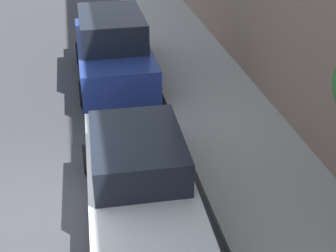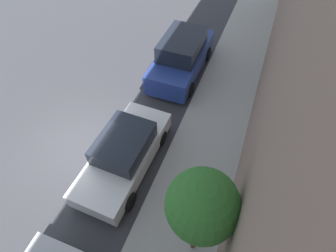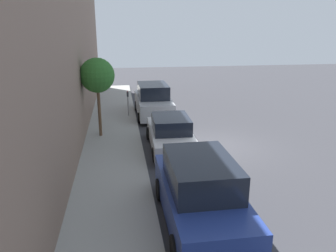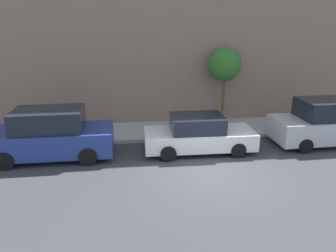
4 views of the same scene
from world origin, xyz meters
The scene contains 4 objects.
ground_plane centered at (0.00, 0.00, 0.00)m, with size 60.00×60.00×0.00m, color #38383D.
sidewalk centered at (4.83, 0.00, 0.07)m, with size 2.66×32.00×0.15m.
parked_sedan_second centered at (2.23, -0.02, 0.73)m, with size 1.92×4.54×1.54m.
parked_suv_third centered at (2.34, 5.88, 0.93)m, with size 2.08×4.80×1.98m.
Camera 1 is at (1.42, -6.78, 5.68)m, focal length 50.00 mm.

